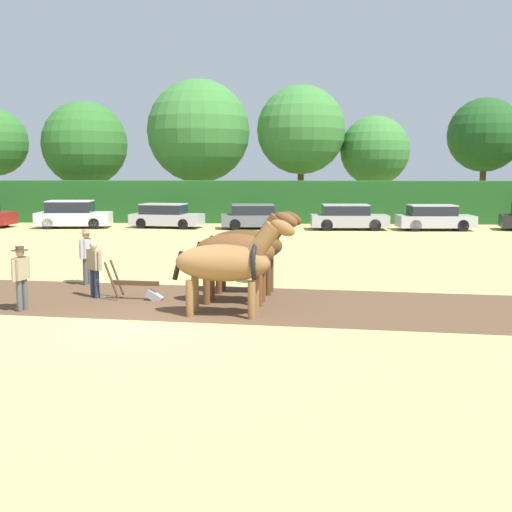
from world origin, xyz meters
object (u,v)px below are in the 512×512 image
Objects in this scene: draft_horse_lead_left at (228,262)px; parked_car_center_left at (166,216)px; tree_left at (85,144)px; parked_car_center at (255,217)px; draft_horse_trail_left at (249,245)px; tree_center at (301,130)px; farmer_onlooker_right at (87,253)px; farmer_beside_team at (265,251)px; tree_center_right at (375,151)px; parked_car_center_right at (348,217)px; farmer_onlooker_left at (21,274)px; tree_right at (485,135)px; draft_horse_lead_right at (239,251)px; parked_car_left at (73,215)px; parked_car_right at (434,218)px; plow at (140,288)px; tree_center_left at (199,131)px; farmer_at_plow at (94,266)px.

draft_horse_lead_left is 23.29m from parked_car_center_left.
tree_left is at bearing 139.32° from parked_car_center_left.
tree_left is 1.96× the size of parked_car_center.
tree_center is at bearing 92.71° from draft_horse_trail_left.
draft_horse_trail_left is 1.68× the size of farmer_onlooker_right.
farmer_beside_team is 1.02× the size of farmer_onlooker_right.
tree_center_right reaches higher than farmer_beside_team.
tree_center is 28.60m from draft_horse_trail_left.
parked_car_center_right is (4.80, 21.88, -0.58)m from draft_horse_lead_left.
parked_car_center is (4.56, 21.92, -0.23)m from farmer_onlooker_left.
draft_horse_lead_right is at bearing -116.11° from tree_right.
tree_center is 2.12× the size of parked_car_center_left.
draft_horse_lead_right is at bearing -89.86° from draft_horse_trail_left.
farmer_onlooker_left is at bearing -176.76° from draft_horse_lead_left.
parked_car_right is (20.86, -0.30, -0.07)m from parked_car_left.
plow is 3.01m from farmer_onlooker_left.
tree_center_left is at bearing 133.60° from parked_car_center_right.
draft_horse_lead_right is (5.25, -30.30, -4.76)m from tree_center_left.
parked_car_center_left is 10.62m from parked_car_center_right.
draft_horse_lead_right is 20.99m from parked_car_center_right.
parked_car_center_right is (4.64, 20.46, -0.65)m from draft_horse_lead_right.
parked_car_center is 5.34m from parked_car_center_right.
parked_car_right is (23.05, -9.82, -4.53)m from tree_left.
parked_car_left is (-11.39, 20.72, -0.58)m from draft_horse_lead_right.
tree_center_left is at bearing 101.56° from plow.
tree_right reaches higher than parked_car_center.
tree_right is 33.49m from draft_horse_trail_left.
tree_center is (15.66, -0.70, 0.91)m from tree_left.
tree_right is 36.16m from draft_horse_lead_left.
tree_center_left is 2.27× the size of parked_car_right.
parked_car_center is at bearing 33.58° from farmer_at_plow.
parked_car_left is 16.03m from parked_car_center_right.
parked_car_center_left is (-0.71, 22.25, -0.23)m from farmer_onlooker_left.
draft_horse_lead_right is 0.64× the size of parked_car_center_left.
parked_car_right is at bearing -33.85° from tree_center_left.
plow is at bearing -99.23° from tree_center.
parked_car_center_left is 15.45m from parked_car_right.
tree_center_right reaches higher than draft_horse_trail_left.
draft_horse_lead_left reaches higher than farmer_beside_team.
parked_car_center_left reaches higher than plow.
tree_center is 30.00m from draft_horse_lead_right.
farmer_beside_team is 0.39× the size of parked_car_center_right.
farmer_at_plow is at bearing 66.88° from farmer_onlooker_left.
farmer_beside_team is 7.04m from farmer_onlooker_left.
draft_horse_lead_right is (-2.09, -29.54, -4.78)m from tree_center.
tree_right reaches higher than parked_car_right.
parked_car_center is 0.97× the size of parked_car_center_right.
tree_center_right is at bearing 83.36° from draft_horse_lead_left.
tree_center_left reaches higher than farmer_beside_team.
tree_right reaches higher than parked_car_center_left.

